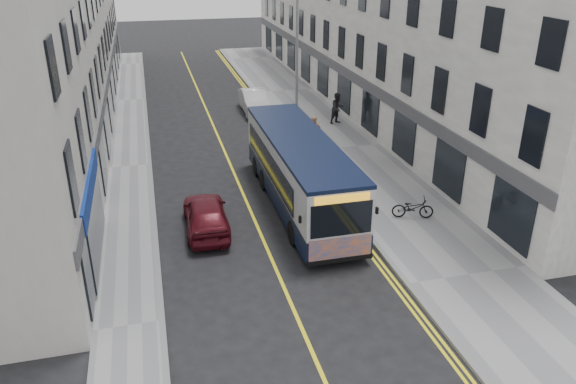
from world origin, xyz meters
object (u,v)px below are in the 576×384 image
city_bus (300,170)px  car_maroon (206,214)px  bicycle (413,208)px  streetlamp (295,64)px  pedestrian_near (315,133)px  pedestrian_far (338,108)px  car_white (254,101)px

city_bus → car_maroon: bearing=-163.4°
city_bus → bicycle: city_bus is taller
city_bus → car_maroon: 4.43m
streetlamp → bicycle: (2.09, -10.80, -3.82)m
streetlamp → pedestrian_near: size_ratio=4.35×
streetlamp → bicycle: bearing=-79.0°
bicycle → pedestrian_far: (1.22, 13.09, 0.51)m
streetlamp → city_bus: size_ratio=0.75×
streetlamp → car_maroon: 12.00m
car_white → car_maroon: car_white is taller
streetlamp → car_white: bearing=99.9°
city_bus → bicycle: bearing=-30.4°
streetlamp → pedestrian_far: size_ratio=4.19×
city_bus → pedestrian_near: size_ratio=5.76×
streetlamp → car_white: size_ratio=1.80×
bicycle → pedestrian_near: 8.99m
streetlamp → city_bus: 9.04m
pedestrian_far → car_white: bearing=115.1°
bicycle → pedestrian_near: bearing=27.7°
city_bus → pedestrian_near: 6.96m
pedestrian_far → car_maroon: size_ratio=0.46×
city_bus → car_maroon: city_bus is taller
streetlamp → car_white: 7.40m
streetlamp → pedestrian_far: streetlamp is taller
city_bus → bicycle: size_ratio=6.31×
pedestrian_far → bicycle: bearing=-117.6°
pedestrian_near → streetlamp: bearing=107.0°
car_white → bicycle: bearing=-78.1°
pedestrian_near → car_maroon: (-6.73, -7.66, -0.34)m
city_bus → bicycle: 4.91m
bicycle → car_maroon: bearing=99.6°
streetlamp → car_white: streetlamp is taller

